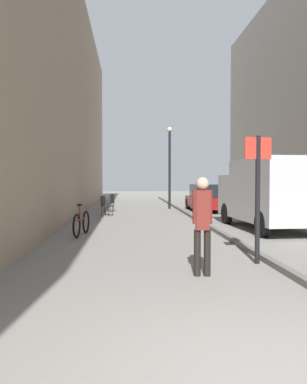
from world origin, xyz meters
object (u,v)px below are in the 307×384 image
at_px(street_sign_post, 258,188).
at_px(bicycle_leaning, 82,223).
at_px(lamp_post, 170,162).
at_px(delivery_van, 270,192).
at_px(cafe_chair_by_doorway, 105,204).
at_px(parked_car, 207,198).
at_px(cafe_chair_near_window, 110,201).
at_px(pedestrian_main_foreground, 202,219).

bearing_deg(street_sign_post, bicycle_leaning, -58.35).
bearing_deg(street_sign_post, lamp_post, -101.78).
xyz_separation_m(delivery_van, cafe_chair_by_doorway, (-5.91, 5.36, -0.74)).
bearing_deg(street_sign_post, cafe_chair_by_doorway, -83.18).
relative_size(parked_car, cafe_chair_near_window, 4.49).
distance_m(street_sign_post, cafe_chair_by_doorway, 11.18).
distance_m(street_sign_post, lamp_post, 14.64).
relative_size(delivery_van, street_sign_post, 1.97).
height_order(street_sign_post, cafe_chair_near_window, street_sign_post).
bearing_deg(cafe_chair_near_window, parked_car, -61.85).
height_order(pedestrian_main_foreground, street_sign_post, street_sign_post).
bearing_deg(lamp_post, cafe_chair_near_window, -151.09).
bearing_deg(cafe_chair_by_doorway, street_sign_post, 41.93).
distance_m(pedestrian_main_foreground, street_sign_post, 1.68).
relative_size(parked_car, street_sign_post, 1.62).
xyz_separation_m(street_sign_post, bicycle_leaning, (-4.05, 4.16, -1.16)).
distance_m(parked_car, cafe_chair_near_window, 5.21).
bearing_deg(lamp_post, delivery_van, -75.69).
xyz_separation_m(street_sign_post, cafe_chair_near_window, (-3.57, 12.73, -1.00)).
height_order(delivery_van, street_sign_post, street_sign_post).
bearing_deg(cafe_chair_near_window, delivery_van, -115.84).
relative_size(pedestrian_main_foreground, cafe_chair_near_window, 1.87).
bearing_deg(parked_car, pedestrian_main_foreground, -101.39).
bearing_deg(pedestrian_main_foreground, bicycle_leaning, 123.48).
relative_size(street_sign_post, bicycle_leaning, 1.48).
height_order(pedestrian_main_foreground, delivery_van, delivery_van).
bearing_deg(bicycle_leaning, cafe_chair_by_doorway, 95.44).
height_order(parked_car, lamp_post, lamp_post).
height_order(bicycle_leaning, cafe_chair_by_doorway, bicycle_leaning).
bearing_deg(street_sign_post, cafe_chair_near_window, -86.92).
distance_m(pedestrian_main_foreground, bicycle_leaning, 5.80).
xyz_separation_m(pedestrian_main_foreground, cafe_chair_near_window, (-2.25, 13.64, -0.47)).
bearing_deg(bicycle_leaning, lamp_post, 78.34).
relative_size(delivery_van, parked_car, 1.21).
distance_m(delivery_van, street_sign_post, 5.61).
bearing_deg(cafe_chair_near_window, cafe_chair_by_doorway, -156.54).
relative_size(delivery_van, bicycle_leaning, 2.91).
relative_size(lamp_post, bicycle_leaning, 2.71).
height_order(street_sign_post, cafe_chair_by_doorway, street_sign_post).
height_order(parked_car, street_sign_post, street_sign_post).
relative_size(parked_car, lamp_post, 0.89).
xyz_separation_m(delivery_van, cafe_chair_near_window, (-5.77, 7.58, -0.74)).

